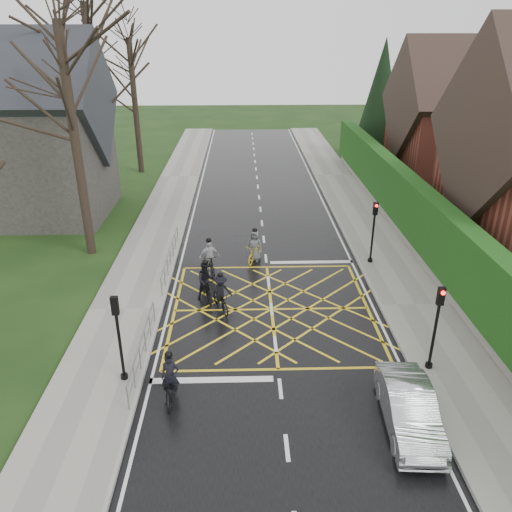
{
  "coord_description": "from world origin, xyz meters",
  "views": [
    {
      "loc": [
        -1.16,
        -17.84,
        10.64
      ],
      "look_at": [
        -0.57,
        2.5,
        1.3
      ],
      "focal_mm": 35.0,
      "sensor_mm": 36.0,
      "label": 1
    }
  ],
  "objects_px": {
    "cyclist_lead": "(255,250)",
    "cyclist_back": "(206,284)",
    "cyclist_rear": "(170,384)",
    "cyclist_front": "(209,261)",
    "cyclist_mid": "(221,296)",
    "car": "(409,409)"
  },
  "relations": [
    {
      "from": "cyclist_back",
      "to": "car",
      "type": "xyz_separation_m",
      "value": [
        6.32,
        -7.74,
        -0.06
      ]
    },
    {
      "from": "cyclist_rear",
      "to": "car",
      "type": "relative_size",
      "value": 0.47
    },
    {
      "from": "cyclist_rear",
      "to": "cyclist_front",
      "type": "height_order",
      "value": "cyclist_front"
    },
    {
      "from": "cyclist_lead",
      "to": "cyclist_rear",
      "type": "bearing_deg",
      "value": -85.84
    },
    {
      "from": "cyclist_rear",
      "to": "cyclist_mid",
      "type": "relative_size",
      "value": 1.01
    },
    {
      "from": "cyclist_rear",
      "to": "cyclist_front",
      "type": "relative_size",
      "value": 0.97
    },
    {
      "from": "cyclist_lead",
      "to": "cyclist_mid",
      "type": "bearing_deg",
      "value": -88.11
    },
    {
      "from": "cyclist_mid",
      "to": "cyclist_lead",
      "type": "relative_size",
      "value": 0.95
    },
    {
      "from": "cyclist_mid",
      "to": "cyclist_lead",
      "type": "xyz_separation_m",
      "value": [
        1.53,
        4.63,
        -0.0
      ]
    },
    {
      "from": "cyclist_mid",
      "to": "car",
      "type": "bearing_deg",
      "value": -72.79
    },
    {
      "from": "cyclist_front",
      "to": "cyclist_lead",
      "type": "bearing_deg",
      "value": 12.94
    },
    {
      "from": "cyclist_mid",
      "to": "cyclist_front",
      "type": "bearing_deg",
      "value": 78.77
    },
    {
      "from": "cyclist_mid",
      "to": "car",
      "type": "distance_m",
      "value": 8.91
    },
    {
      "from": "cyclist_rear",
      "to": "cyclist_back",
      "type": "distance_m",
      "value": 6.38
    },
    {
      "from": "cyclist_front",
      "to": "car",
      "type": "distance_m",
      "value": 11.96
    },
    {
      "from": "cyclist_front",
      "to": "cyclist_lead",
      "type": "height_order",
      "value": "cyclist_front"
    },
    {
      "from": "cyclist_rear",
      "to": "cyclist_lead",
      "type": "height_order",
      "value": "cyclist_lead"
    },
    {
      "from": "cyclist_rear",
      "to": "cyclist_front",
      "type": "bearing_deg",
      "value": 82.13
    },
    {
      "from": "cyclist_rear",
      "to": "cyclist_lead",
      "type": "xyz_separation_m",
      "value": [
        2.89,
        10.11,
        0.04
      ]
    },
    {
      "from": "cyclist_rear",
      "to": "cyclist_back",
      "type": "bearing_deg",
      "value": 80.35
    },
    {
      "from": "cyclist_lead",
      "to": "cyclist_back",
      "type": "bearing_deg",
      "value": -99.86
    },
    {
      "from": "cyclist_rear",
      "to": "cyclist_mid",
      "type": "distance_m",
      "value": 5.64
    }
  ]
}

